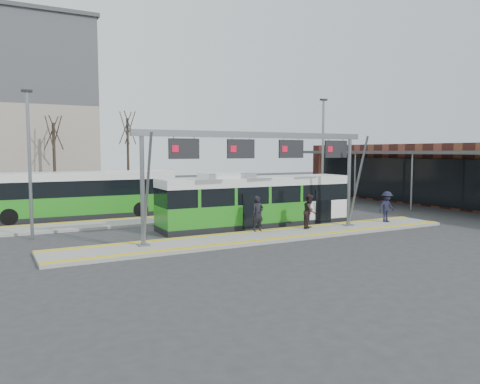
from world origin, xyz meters
The scene contains 16 objects.
ground centered at (0.00, 0.00, 0.00)m, with size 120.00×120.00×0.00m, color #2D2D30.
platform_main centered at (0.00, 0.00, 0.07)m, with size 22.00×3.00×0.15m, color gray.
platform_second centered at (-4.00, 8.00, 0.07)m, with size 20.00×3.00×0.15m, color gray.
tactile_main centered at (0.00, 0.00, 0.16)m, with size 22.00×2.65×0.02m.
tactile_second centered at (-4.00, 9.15, 0.16)m, with size 20.00×0.35×0.02m.
gantry centered at (-0.35, 0.25, 4.30)m, with size 13.00×1.68×5.20m.
station_building centered at (21.83, 4.00, 2.53)m, with size 11.50×32.00×5.00m.
hero_bus centered at (1.16, 3.30, 1.46)m, with size 11.67×2.81×3.19m.
bg_bus_green centered at (-7.24, 11.70, 1.50)m, with size 12.19×2.86×3.03m.
passenger_a centered at (-0.06, 1.07, 1.09)m, with size 0.69×0.45×1.88m, color black.
passenger_b centered at (2.97, 0.58, 1.09)m, with size 0.91×0.71×1.88m, color #2D1E20.
passenger_c centered at (8.43, 0.23, 1.07)m, with size 1.19×0.68×1.84m, color black.
tree_left centered at (-6.81, 27.79, 6.09)m, with size 1.40×1.40×8.03m.
tree_mid centered at (1.56, 32.49, 6.94)m, with size 1.40×1.40×9.15m.
lamp_west centered at (-10.70, 5.09, 3.92)m, with size 0.50×0.25×7.35m.
lamp_east centered at (8.37, 6.29, 4.26)m, with size 0.50×0.25×8.03m.
Camera 1 is at (-12.58, -19.99, 4.39)m, focal length 35.00 mm.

